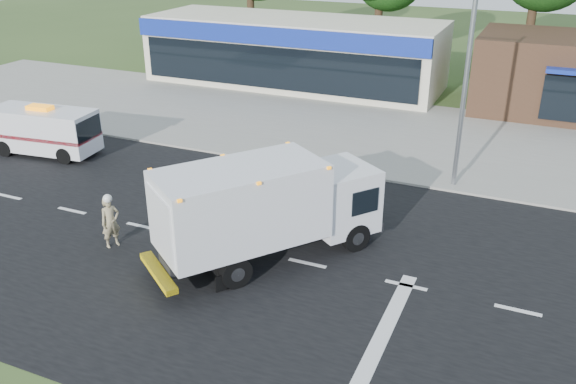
% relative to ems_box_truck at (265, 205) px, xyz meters
% --- Properties ---
extents(ground, '(120.00, 120.00, 0.00)m').
position_rel_ems_box_truck_xyz_m(ground, '(1.27, 0.23, -1.81)').
color(ground, '#385123').
rests_on(ground, ground).
extents(road_asphalt, '(60.00, 14.00, 0.02)m').
position_rel_ems_box_truck_xyz_m(road_asphalt, '(1.27, 0.23, -1.81)').
color(road_asphalt, black).
rests_on(road_asphalt, ground).
extents(sidewalk, '(60.00, 2.40, 0.12)m').
position_rel_ems_box_truck_xyz_m(sidewalk, '(1.27, 8.43, -1.75)').
color(sidewalk, gray).
rests_on(sidewalk, ground).
extents(parking_apron, '(60.00, 9.00, 0.02)m').
position_rel_ems_box_truck_xyz_m(parking_apron, '(1.27, 14.23, -1.80)').
color(parking_apron, gray).
rests_on(parking_apron, ground).
extents(lane_markings, '(55.20, 7.00, 0.01)m').
position_rel_ems_box_truck_xyz_m(lane_markings, '(2.62, -1.12, -1.79)').
color(lane_markings, silver).
rests_on(lane_markings, road_asphalt).
extents(ems_box_truck, '(5.99, 6.99, 3.14)m').
position_rel_ems_box_truck_xyz_m(ems_box_truck, '(0.00, 0.00, 0.00)').
color(ems_box_truck, black).
rests_on(ems_box_truck, ground).
extents(emergency_worker, '(0.63, 0.72, 1.78)m').
position_rel_ems_box_truck_xyz_m(emergency_worker, '(-4.77, -1.22, -0.93)').
color(emergency_worker, tan).
rests_on(emergency_worker, ground).
extents(ambulance_van, '(4.81, 2.28, 2.19)m').
position_rel_ems_box_truck_xyz_m(ambulance_van, '(-12.63, 4.35, -0.71)').
color(ambulance_van, white).
rests_on(ambulance_van, ground).
extents(retail_strip_mall, '(18.00, 6.20, 4.00)m').
position_rel_ems_box_truck_xyz_m(retail_strip_mall, '(-7.73, 20.16, 0.20)').
color(retail_strip_mall, beige).
rests_on(retail_strip_mall, ground).
extents(traffic_signal_pole, '(3.51, 0.25, 8.00)m').
position_rel_ems_box_truck_xyz_m(traffic_signal_pole, '(3.62, 7.83, 3.11)').
color(traffic_signal_pole, gray).
rests_on(traffic_signal_pole, ground).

